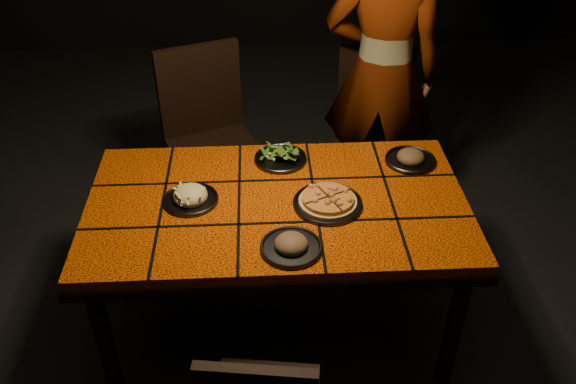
{
  "coord_description": "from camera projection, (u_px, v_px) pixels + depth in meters",
  "views": [
    {
      "loc": [
        -0.07,
        -2.05,
        2.29
      ],
      "look_at": [
        0.04,
        -0.04,
        0.82
      ],
      "focal_mm": 38.0,
      "sensor_mm": 36.0,
      "label": 1
    }
  ],
  "objects": [
    {
      "name": "room_shell",
      "position": [
        275.0,
        29.0,
        2.12
      ],
      "size": [
        6.04,
        7.04,
        3.08
      ],
      "color": "black",
      "rests_on": "ground"
    },
    {
      "name": "plate_pizza",
      "position": [
        328.0,
        202.0,
        2.53
      ],
      "size": [
        0.32,
        0.32,
        0.04
      ],
      "color": "#323236",
      "rests_on": "dining_table"
    },
    {
      "name": "plate_salad",
      "position": [
        280.0,
        156.0,
        2.8
      ],
      "size": [
        0.24,
        0.24,
        0.07
      ],
      "color": "#323236",
      "rests_on": "dining_table"
    },
    {
      "name": "plate_mushroom_b",
      "position": [
        411.0,
        158.0,
        2.79
      ],
      "size": [
        0.23,
        0.23,
        0.08
      ],
      "color": "#323236",
      "rests_on": "dining_table"
    },
    {
      "name": "chair_far_right",
      "position": [
        373.0,
        117.0,
        3.57
      ],
      "size": [
        0.49,
        0.49,
        0.95
      ],
      "rotation": [
        0.0,
        0.0,
        -0.15
      ],
      "color": "black",
      "rests_on": "ground"
    },
    {
      "name": "dining_table",
      "position": [
        277.0,
        215.0,
        2.61
      ],
      "size": [
        1.62,
        0.92,
        0.75
      ],
      "color": "#D74C06",
      "rests_on": "ground"
    },
    {
      "name": "plate_mushroom_a",
      "position": [
        291.0,
        245.0,
        2.3
      ],
      "size": [
        0.24,
        0.24,
        0.08
      ],
      "color": "#323236",
      "rests_on": "dining_table"
    },
    {
      "name": "plate_pasta",
      "position": [
        191.0,
        197.0,
        2.55
      ],
      "size": [
        0.23,
        0.23,
        0.08
      ],
      "color": "#323236",
      "rests_on": "dining_table"
    },
    {
      "name": "diner",
      "position": [
        382.0,
        74.0,
        3.28
      ],
      "size": [
        0.72,
        0.57,
        1.75
      ],
      "primitive_type": "imported",
      "rotation": [
        0.0,
        0.0,
        2.88
      ],
      "color": "brown",
      "rests_on": "ground"
    },
    {
      "name": "chair_far_left",
      "position": [
        209.0,
        128.0,
        3.37
      ],
      "size": [
        0.6,
        0.6,
        1.03
      ],
      "rotation": [
        0.0,
        0.0,
        0.37
      ],
      "color": "black",
      "rests_on": "ground"
    }
  ]
}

